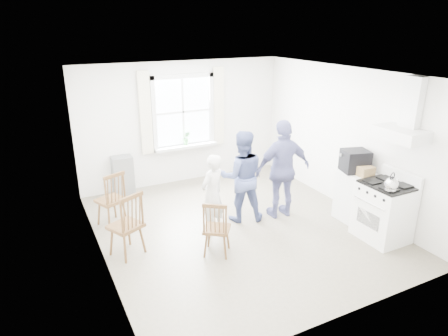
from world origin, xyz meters
TOP-DOWN VIEW (x-y plane):
  - room_shell at (0.00, 0.00)m, footprint 4.62×5.12m
  - window_assembly at (0.00, 2.45)m, footprint 1.88×0.24m
  - range_hood at (2.07, -1.35)m, footprint 0.45×0.76m
  - shelf_unit at (-1.40, 2.33)m, footprint 0.40×0.30m
  - gas_stove at (1.91, -1.35)m, footprint 0.68×0.76m
  - kettle at (1.73, -1.56)m, footprint 0.21×0.21m
  - low_cabinet at (1.98, -0.65)m, footprint 0.50×0.55m
  - stereo_stack at (1.95, -0.58)m, footprint 0.51×0.48m
  - cardboard_box at (1.96, -0.84)m, footprint 0.26×0.19m
  - windsor_chair_a at (-1.86, 1.01)m, footprint 0.54×0.54m
  - windsor_chair_b at (-0.73, -0.64)m, footprint 0.52×0.52m
  - windsor_chair_c at (-1.85, -0.07)m, footprint 0.58×0.57m
  - person_left at (-0.46, 0.05)m, footprint 0.66×0.66m
  - person_mid at (0.20, 0.27)m, footprint 1.01×1.01m
  - person_right at (0.92, 0.07)m, footprint 1.13×1.13m
  - potted_plant at (0.01, 2.36)m, footprint 0.21×0.21m

SIDE VIEW (x-z plane):
  - shelf_unit at x=-1.40m, z-range 0.00..0.80m
  - low_cabinet at x=1.98m, z-range 0.00..0.90m
  - gas_stove at x=1.91m, z-range -0.08..1.04m
  - windsor_chair_b at x=-0.73m, z-range 0.10..1.00m
  - windsor_chair_a at x=-1.86m, z-range 0.11..1.10m
  - windsor_chair_c at x=-1.85m, z-range 0.11..1.14m
  - person_left at x=-0.46m, z-range 0.00..1.37m
  - person_mid at x=0.20m, z-range 0.00..1.63m
  - person_right at x=0.92m, z-range 0.00..1.78m
  - cardboard_box at x=1.96m, z-range 0.90..1.06m
  - potted_plant at x=0.01m, z-range 0.85..1.15m
  - kettle at x=1.73m, z-range 0.90..1.20m
  - stereo_stack at x=1.95m, z-range 0.90..1.28m
  - room_shell at x=0.00m, z-range -0.02..2.62m
  - window_assembly at x=0.00m, z-range 0.61..2.31m
  - range_hood at x=2.07m, z-range 1.43..2.37m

